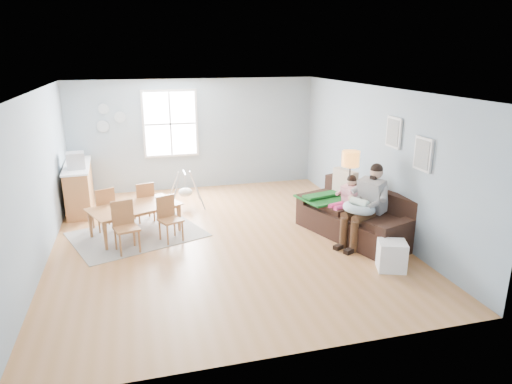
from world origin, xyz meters
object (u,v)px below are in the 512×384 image
object	(u,v)px
father	(366,202)
chair_nw	(104,207)
baby_swing	(185,191)
chair_sw	(125,223)
chair_se	(169,216)
chair_ne	(144,200)
dining_table	(136,221)
sofa	(357,220)
floor_lamp	(350,166)
storage_cube	(391,256)
counter	(79,187)
toddler	(347,195)
monitor	(75,160)

from	to	relation	value
father	chair_nw	distance (m)	4.89
chair_nw	baby_swing	size ratio (longest dim) A/B	1.08
chair_sw	baby_swing	distance (m)	2.43
chair_se	chair_ne	bearing A→B (deg)	110.36
dining_table	chair_ne	world-z (taller)	chair_ne
dining_table	chair_ne	xyz separation A→B (m)	(0.18, 0.67, 0.18)
sofa	father	size ratio (longest dim) A/B	1.69
dining_table	chair_ne	size ratio (longest dim) A/B	1.92
chair_nw	baby_swing	bearing A→B (deg)	31.74
chair_se	baby_swing	xyz separation A→B (m)	(0.50, 1.80, -0.10)
floor_lamp	storage_cube	distance (m)	1.94
chair_nw	counter	xyz separation A→B (m)	(-0.59, 1.49, 0.02)
floor_lamp	chair_ne	size ratio (longest dim) A/B	1.90
chair_sw	chair_nw	world-z (taller)	chair_sw
storage_cube	chair_ne	distance (m)	4.86
sofa	chair_se	bearing A→B (deg)	168.17
chair_sw	chair_ne	xyz separation A→B (m)	(0.37, 1.33, -0.03)
sofa	storage_cube	xyz separation A→B (m)	(-0.11, -1.41, -0.09)
chair_nw	chair_ne	distance (m)	0.81
dining_table	chair_ne	distance (m)	0.72
floor_lamp	chair_ne	world-z (taller)	floor_lamp
toddler	counter	xyz separation A→B (m)	(-4.98, 2.80, -0.26)
dining_table	chair_nw	distance (m)	0.72
toddler	monitor	size ratio (longest dim) A/B	2.27
storage_cube	chair_ne	xyz separation A→B (m)	(-3.68, 3.18, 0.23)
chair_sw	monitor	size ratio (longest dim) A/B	2.24
chair_ne	counter	bearing A→B (deg)	138.13
baby_swing	counter	bearing A→B (deg)	168.29
sofa	dining_table	world-z (taller)	sofa
storage_cube	chair_nw	bearing A→B (deg)	146.86
toddler	chair_ne	xyz separation A→B (m)	(-3.64, 1.60, -0.30)
counter	floor_lamp	bearing A→B (deg)	-28.80
sofa	counter	bearing A→B (deg)	149.91
chair_nw	chair_sw	bearing A→B (deg)	-69.64
floor_lamp	chair_sw	distance (m)	4.14
chair_nw	floor_lamp	bearing A→B (deg)	-16.07
chair_nw	monitor	distance (m)	1.45
dining_table	chair_ne	bearing A→B (deg)	51.15
sofa	father	distance (m)	0.57
floor_lamp	chair_nw	world-z (taller)	floor_lamp
counter	sofa	bearing A→B (deg)	-30.09
baby_swing	dining_table	bearing A→B (deg)	-127.46
floor_lamp	monitor	xyz separation A→B (m)	(-5.01, 2.43, -0.14)
father	toddler	world-z (taller)	father
toddler	chair_se	size ratio (longest dim) A/B	1.08
sofa	chair_ne	distance (m)	4.18
chair_se	sofa	bearing A→B (deg)	-11.83
father	counter	world-z (taller)	father
floor_lamp	storage_cube	xyz separation A→B (m)	(-0.01, -1.61, -1.07)
storage_cube	baby_swing	world-z (taller)	baby_swing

